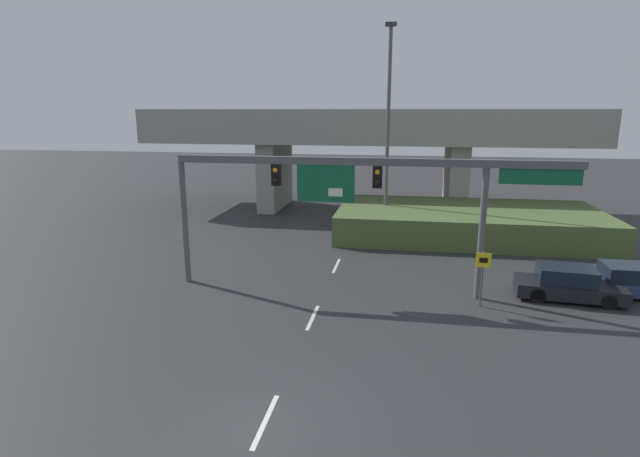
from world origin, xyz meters
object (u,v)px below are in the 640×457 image
(speed_limit_sign, at_px, (483,271))
(highway_light_pole_near, at_px, (388,125))
(parked_sedan_mid_right, at_px, (634,281))
(parked_sedan_near_right, at_px, (568,284))
(signal_gantry, at_px, (357,183))

(speed_limit_sign, height_order, highway_light_pole_near, highway_light_pole_near)
(speed_limit_sign, distance_m, highway_light_pole_near, 14.56)
(parked_sedan_mid_right, bearing_deg, highway_light_pole_near, 137.09)
(speed_limit_sign, bearing_deg, highway_light_pole_near, 109.30)
(parked_sedan_near_right, relative_size, parked_sedan_mid_right, 0.99)
(highway_light_pole_near, xyz_separation_m, parked_sedan_near_right, (8.27, -11.19, -6.30))
(signal_gantry, bearing_deg, highway_light_pole_near, 86.08)
(signal_gantry, height_order, parked_sedan_near_right, signal_gantry)
(signal_gantry, bearing_deg, speed_limit_sign, -10.08)
(signal_gantry, distance_m, highway_light_pole_near, 12.03)
(highway_light_pole_near, bearing_deg, parked_sedan_mid_right, -42.39)
(speed_limit_sign, relative_size, highway_light_pole_near, 0.18)
(speed_limit_sign, bearing_deg, parked_sedan_near_right, 22.38)
(speed_limit_sign, xyz_separation_m, parked_sedan_near_right, (3.81, 1.57, -0.88))
(signal_gantry, distance_m, speed_limit_sign, 6.31)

